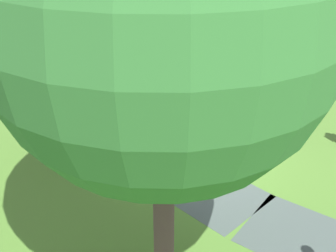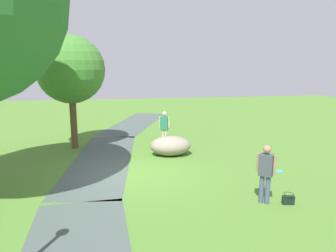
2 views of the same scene
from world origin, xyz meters
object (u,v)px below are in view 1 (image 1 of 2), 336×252
at_px(large_shade_tree, 163,21).
at_px(lawn_boulder, 195,112).
at_px(man_near_boulder, 160,88).
at_px(young_tree_near_path, 58,45).
at_px(backpack_by_boulder, 169,115).
at_px(frisbee_on_grass, 305,110).

bearing_deg(large_shade_tree, lawn_boulder, -59.42).
distance_m(large_shade_tree, man_near_boulder, 9.25).
relative_size(large_shade_tree, lawn_boulder, 4.70).
xyz_separation_m(young_tree_near_path, backpack_by_boulder, (-1.01, -3.68, -3.30)).
height_order(lawn_boulder, man_near_boulder, man_near_boulder).
height_order(young_tree_near_path, lawn_boulder, young_tree_near_path).
distance_m(man_near_boulder, backpack_by_boulder, 1.12).
bearing_deg(backpack_by_boulder, man_near_boulder, -28.08).
bearing_deg(man_near_boulder, backpack_by_boulder, 151.92).
height_order(lawn_boulder, backpack_by_boulder, lawn_boulder).
bearing_deg(man_near_boulder, large_shade_tree, 130.53).
relative_size(lawn_boulder, man_near_boulder, 1.10).
distance_m(large_shade_tree, backpack_by_boulder, 8.98).
height_order(man_near_boulder, backpack_by_boulder, man_near_boulder).
xyz_separation_m(large_shade_tree, lawn_boulder, (3.62, -6.13, -5.05)).
bearing_deg(young_tree_near_path, backpack_by_boulder, -105.34).
bearing_deg(lawn_boulder, young_tree_near_path, 65.22).
distance_m(large_shade_tree, lawn_boulder, 8.73).
distance_m(lawn_boulder, frisbee_on_grass, 4.40).
relative_size(large_shade_tree, young_tree_near_path, 1.66).
height_order(young_tree_near_path, man_near_boulder, young_tree_near_path).
xyz_separation_m(large_shade_tree, backpack_by_boulder, (4.50, -5.74, -5.26)).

